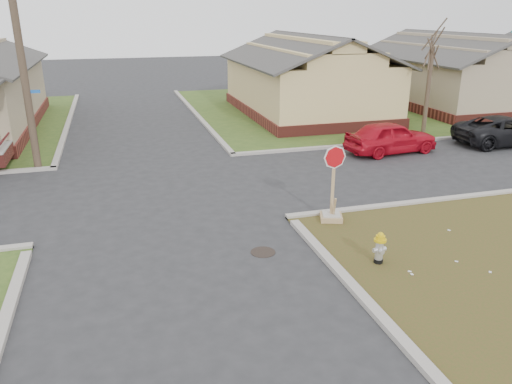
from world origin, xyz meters
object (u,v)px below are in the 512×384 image
object	(u,v)px
utility_pole	(19,46)
fire_hydrant	(380,246)
stop_sign	(332,204)
dark_pickup	(506,130)
red_sedan	(391,137)

from	to	relation	value
utility_pole	fire_hydrant	size ratio (longest dim) A/B	11.14
fire_hydrant	utility_pole	bearing A→B (deg)	126.73
fire_hydrant	stop_sign	size ratio (longest dim) A/B	0.36
utility_pole	dark_pickup	world-z (taller)	utility_pole
utility_pole	red_sedan	bearing A→B (deg)	-6.74
utility_pole	fire_hydrant	bearing A→B (deg)	-50.46
stop_sign	dark_pickup	xyz separation A→B (m)	(11.48, 6.16, 0.12)
fire_hydrant	stop_sign	distance (m)	2.78
utility_pole	dark_pickup	bearing A→B (deg)	-5.22
utility_pole	dark_pickup	distance (m)	20.87
red_sedan	dark_pickup	distance (m)	5.88
utility_pole	red_sedan	distance (m)	15.15
utility_pole	stop_sign	world-z (taller)	utility_pole
fire_hydrant	stop_sign	world-z (taller)	stop_sign
utility_pole	fire_hydrant	distance (m)	14.61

